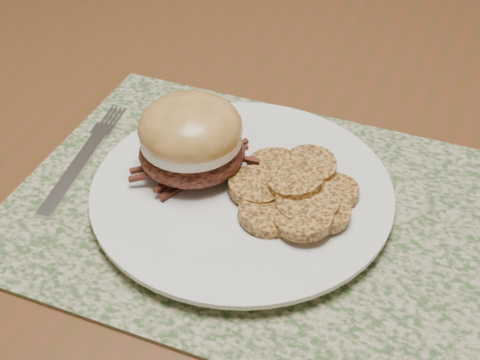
% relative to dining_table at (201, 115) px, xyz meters
% --- Properties ---
extents(dining_table, '(1.50, 0.90, 0.75)m').
position_rel_dining_table_xyz_m(dining_table, '(0.00, 0.00, 0.00)').
color(dining_table, '#592E19').
rests_on(dining_table, ground).
extents(placemat, '(0.45, 0.33, 0.00)m').
position_rel_dining_table_xyz_m(placemat, '(0.17, -0.23, 0.08)').
color(placemat, '#354F29').
rests_on(placemat, dining_table).
extents(dinner_plate, '(0.26, 0.26, 0.02)m').
position_rel_dining_table_xyz_m(dinner_plate, '(0.14, -0.22, 0.09)').
color(dinner_plate, silver).
rests_on(dinner_plate, placemat).
extents(pork_sandwich, '(0.12, 0.12, 0.07)m').
position_rel_dining_table_xyz_m(pork_sandwich, '(0.09, -0.21, 0.14)').
color(pork_sandwich, black).
rests_on(pork_sandwich, dinner_plate).
extents(roasted_potatoes, '(0.13, 0.14, 0.03)m').
position_rel_dining_table_xyz_m(roasted_potatoes, '(0.20, -0.22, 0.11)').
color(roasted_potatoes, '#A97431').
rests_on(roasted_potatoes, dinner_plate).
extents(fork, '(0.04, 0.18, 0.00)m').
position_rel_dining_table_xyz_m(fork, '(-0.02, -0.22, 0.09)').
color(fork, silver).
rests_on(fork, placemat).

